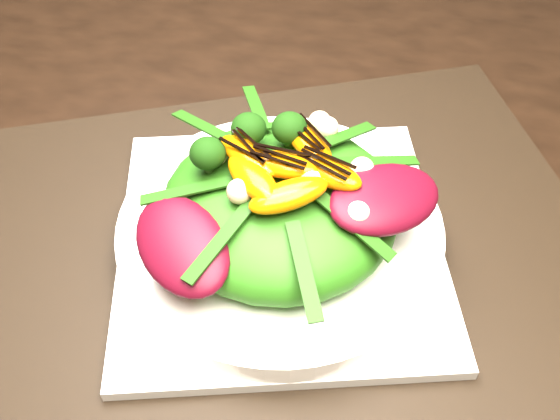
% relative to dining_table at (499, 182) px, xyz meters
% --- Properties ---
extents(dining_table, '(1.60, 0.90, 0.75)m').
position_rel_dining_table_xyz_m(dining_table, '(0.00, 0.00, 0.00)').
color(dining_table, black).
rests_on(dining_table, floor).
extents(placemat, '(0.68, 0.61, 0.00)m').
position_rel_dining_table_xyz_m(placemat, '(-0.19, -0.14, 0.02)').
color(placemat, black).
rests_on(placemat, dining_table).
extents(plate_base, '(0.34, 0.34, 0.01)m').
position_rel_dining_table_xyz_m(plate_base, '(-0.19, -0.14, 0.03)').
color(plate_base, silver).
rests_on(plate_base, placemat).
extents(salad_bowl, '(0.36, 0.36, 0.02)m').
position_rel_dining_table_xyz_m(salad_bowl, '(-0.19, -0.14, 0.05)').
color(salad_bowl, white).
rests_on(salad_bowl, plate_base).
extents(lettuce_mound, '(0.25, 0.25, 0.07)m').
position_rel_dining_table_xyz_m(lettuce_mound, '(-0.19, -0.14, 0.08)').
color(lettuce_mound, '#2D6913').
rests_on(lettuce_mound, salad_bowl).
extents(radicchio_leaf, '(0.11, 0.11, 0.02)m').
position_rel_dining_table_xyz_m(radicchio_leaf, '(-0.11, -0.15, 0.10)').
color(radicchio_leaf, '#480714').
rests_on(radicchio_leaf, lettuce_mound).
extents(orange_segment, '(0.07, 0.04, 0.02)m').
position_rel_dining_table_xyz_m(orange_segment, '(-0.19, -0.11, 0.12)').
color(orange_segment, '#CB5F03').
rests_on(orange_segment, lettuce_mound).
extents(broccoli_floret, '(0.05, 0.05, 0.04)m').
position_rel_dining_table_xyz_m(broccoli_floret, '(-0.26, -0.13, 0.12)').
color(broccoli_floret, black).
rests_on(broccoli_floret, lettuce_mound).
extents(macadamia_nut, '(0.03, 0.03, 0.02)m').
position_rel_dining_table_xyz_m(macadamia_nut, '(-0.16, -0.18, 0.12)').
color(macadamia_nut, beige).
rests_on(macadamia_nut, lettuce_mound).
extents(balsamic_drizzle, '(0.04, 0.01, 0.00)m').
position_rel_dining_table_xyz_m(balsamic_drizzle, '(-0.19, -0.11, 0.12)').
color(balsamic_drizzle, black).
rests_on(balsamic_drizzle, orange_segment).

